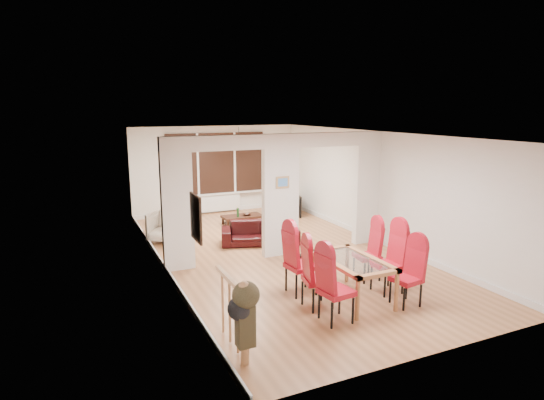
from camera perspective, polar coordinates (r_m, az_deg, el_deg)
floor at (r=9.93m, az=1.04°, el=-6.83°), size 5.00×9.00×0.01m
room_walls at (r=9.60m, az=1.07°, el=0.56°), size 5.00×9.00×2.60m
divider_wall at (r=9.60m, az=1.07°, el=0.56°), size 5.00×0.18×2.60m
bay_window_blinds at (r=13.66m, az=-7.00°, el=4.60°), size 3.00×0.08×1.80m
radiator at (r=13.82m, az=-6.83°, el=-0.36°), size 1.40×0.08×0.50m
pendant_light at (r=12.62m, az=-4.18°, el=7.06°), size 0.36×0.36×0.36m
stair_newel at (r=6.17m, az=-5.18°, el=-13.21°), size 0.40×1.20×1.10m
wall_poster at (r=6.49m, az=-9.53°, el=-2.24°), size 0.04×0.52×0.67m
pillar_photo at (r=9.46m, az=1.34°, el=2.24°), size 0.30×0.03×0.25m
dining_table at (r=7.73m, az=9.98°, el=-9.76°), size 0.83×1.47×0.69m
dining_chair_la at (r=6.86m, az=8.09°, el=-10.64°), size 0.50×0.50×1.10m
dining_chair_lb at (r=7.29m, az=5.78°, el=-9.30°), size 0.51×0.51×1.09m
dining_chair_lc at (r=7.78m, az=3.70°, el=-7.63°), size 0.50×0.50×1.15m
dining_chair_ra at (r=7.65m, az=16.51°, el=-8.92°), size 0.47×0.47×1.03m
dining_chair_rb at (r=8.07m, az=14.33°, el=-7.33°), size 0.46×0.46×1.14m
dining_chair_rc at (r=8.56m, az=11.88°, el=-6.44°), size 0.47×0.47×1.05m
sofa at (r=10.63m, az=-1.49°, el=-4.11°), size 1.93×1.22×0.52m
armchair at (r=11.06m, az=-12.93°, el=-3.24°), size 1.10×1.10×0.73m
person at (r=11.06m, az=-11.12°, el=-0.41°), size 0.70×0.51×1.76m
television at (r=13.53m, az=2.76°, el=-0.51°), size 1.06×0.47×0.62m
coffee_table at (r=12.41m, az=-3.73°, el=-2.49°), size 1.14×0.65×0.25m
bottle at (r=12.20m, az=-4.31°, el=-1.53°), size 0.06×0.06×0.25m
bowl at (r=12.37m, az=-3.18°, el=-1.81°), size 0.22×0.22×0.05m
shoes at (r=9.65m, az=2.92°, el=-7.09°), size 0.24×0.26×0.10m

